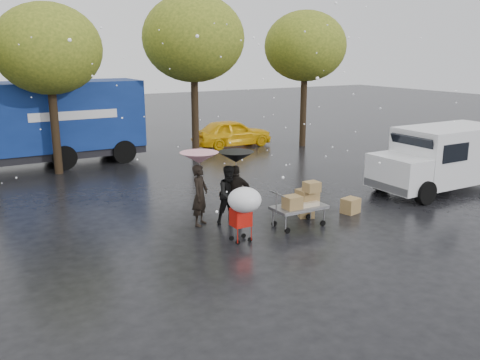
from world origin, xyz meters
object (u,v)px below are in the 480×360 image
person_black (236,194)px  blue_truck (48,124)px  vendor_cart (302,201)px  white_van (441,157)px  shopping_cart (244,203)px  person_pink (200,195)px  yellow_taxi (232,133)px

person_black → blue_truck: size_ratio=0.20×
vendor_cart → white_van: (6.45, 0.65, 0.43)m
white_van → blue_truck: bearing=135.2°
vendor_cart → shopping_cart: 2.10m
shopping_cart → white_van: (8.49, 0.98, 0.10)m
person_pink → person_black: person_pink is taller
person_black → blue_truck: blue_truck is taller
blue_truck → shopping_cart: bearing=-78.1°
person_black → vendor_cart: (1.40, -1.18, -0.10)m
person_black → yellow_taxi: bearing=-91.5°
person_pink → person_black: 1.02m
person_pink → vendor_cart: size_ratio=1.13×
person_black → vendor_cart: 1.84m
person_black → yellow_taxi: size_ratio=0.41×
person_pink → shopping_cart: size_ratio=1.17×
vendor_cart → person_black: bearing=139.9°
shopping_cart → white_van: 8.55m
vendor_cart → blue_truck: (-4.55, 11.59, 1.03)m
white_van → person_pink: bearing=174.6°
white_van → blue_truck: (-11.00, 10.94, 0.60)m
person_pink → shopping_cart: 1.86m
blue_truck → white_van: bearing=-44.8°
person_black → blue_truck: bearing=-46.1°
vendor_cart → blue_truck: blue_truck is taller
person_black → vendor_cart: bearing=167.0°
yellow_taxi → blue_truck: bearing=92.4°
shopping_cart → white_van: size_ratio=0.30×
person_black → white_van: size_ratio=0.34×
white_van → person_black: bearing=176.1°
vendor_cart → shopping_cart: size_ratio=1.04×
person_pink → person_black: (0.98, -0.30, -0.03)m
person_black → shopping_cart: (-0.64, -1.51, 0.24)m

